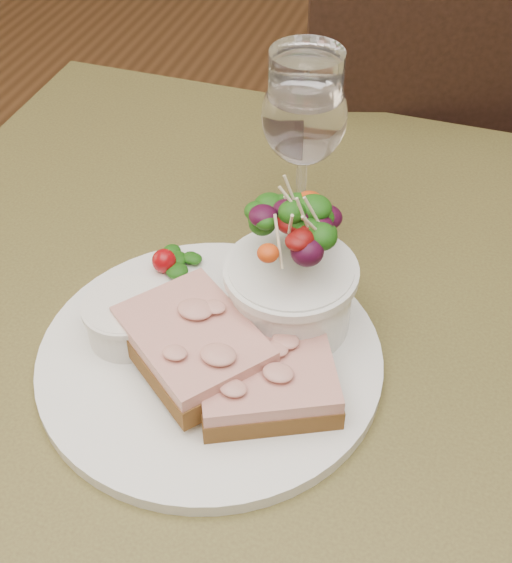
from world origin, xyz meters
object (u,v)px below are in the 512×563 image
(chair_far, at_px, (410,284))
(wine_glass, at_px, (304,122))
(ramekin, at_px, (126,318))
(salad_bowl, at_px, (291,269))
(cafe_table, at_px, (269,417))
(sandwich_front, at_px, (267,384))
(dinner_plate, at_px, (210,359))
(sandwich_back, at_px, (193,344))

(chair_far, height_order, wine_glass, wine_glass)
(ramekin, xyz_separation_m, wine_glass, (0.09, 0.19, 0.09))
(ramekin, distance_m, salad_bowl, 0.14)
(cafe_table, height_order, sandwich_front, sandwich_front)
(ramekin, bearing_deg, salad_bowl, 25.16)
(cafe_table, height_order, dinner_plate, dinner_plate)
(chair_far, bearing_deg, cafe_table, 66.16)
(cafe_table, bearing_deg, dinner_plate, -137.33)
(sandwich_back, distance_m, wine_glass, 0.22)
(dinner_plate, height_order, salad_bowl, salad_bowl)
(chair_far, bearing_deg, salad_bowl, 66.96)
(wine_glass, bearing_deg, dinner_plate, -96.62)
(wine_glass, bearing_deg, salad_bowl, -77.89)
(sandwich_front, xyz_separation_m, wine_glass, (-0.04, 0.22, 0.10))
(dinner_plate, relative_size, salad_bowl, 2.21)
(wine_glass, bearing_deg, sandwich_back, -98.28)
(chair_far, bearing_deg, sandwich_back, 62.67)
(dinner_plate, distance_m, wine_glass, 0.22)
(ramekin, bearing_deg, sandwich_back, -11.15)
(cafe_table, relative_size, wine_glass, 4.57)
(sandwich_front, xyz_separation_m, ramekin, (-0.13, 0.03, 0.00))
(wine_glass, bearing_deg, sandwich_front, -80.71)
(cafe_table, relative_size, ramekin, 12.39)
(dinner_plate, bearing_deg, chair_far, 80.25)
(chair_far, xyz_separation_m, dinner_plate, (-0.11, -0.65, 0.46))
(sandwich_back, xyz_separation_m, ramekin, (-0.06, 0.01, -0.00))
(chair_far, bearing_deg, ramekin, 57.18)
(cafe_table, bearing_deg, salad_bowl, 60.80)
(dinner_plate, bearing_deg, salad_bowl, 47.83)
(cafe_table, bearing_deg, sandwich_back, -133.06)
(ramekin, distance_m, wine_glass, 0.23)
(cafe_table, height_order, salad_bowl, salad_bowl)
(dinner_plate, relative_size, wine_glass, 1.60)
(sandwich_front, distance_m, sandwich_back, 0.07)
(chair_far, bearing_deg, wine_glass, 61.84)
(dinner_plate, bearing_deg, wine_glass, 83.38)
(chair_far, relative_size, sandwich_back, 6.21)
(cafe_table, distance_m, dinner_plate, 0.12)
(ramekin, relative_size, wine_glass, 0.37)
(ramekin, xyz_separation_m, salad_bowl, (0.12, 0.06, 0.04))
(sandwich_back, bearing_deg, dinner_plate, 99.62)
(cafe_table, distance_m, salad_bowl, 0.17)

